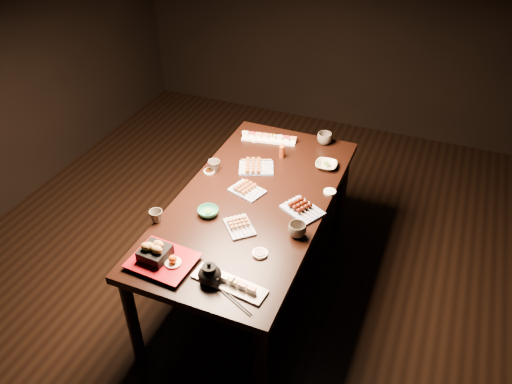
{
  "coord_description": "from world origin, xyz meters",
  "views": [
    {
      "loc": [
        1.18,
        -2.3,
        2.63
      ],
      "look_at": [
        0.23,
        0.02,
        0.77
      ],
      "focal_mm": 35.0,
      "sensor_mm": 36.0,
      "label": 1
    }
  ],
  "objects_px": {
    "yakitori_plate_center": "(247,188)",
    "edamame_bowl_green": "(208,212)",
    "sushi_platter_far": "(269,137)",
    "edamame_bowl_cream": "(326,165)",
    "sushi_platter_near": "(229,281)",
    "teapot": "(209,272)",
    "dining_table": "(253,244)",
    "teacup_far_left": "(214,166)",
    "yakitori_plate_left": "(256,165)",
    "tempura_tray": "(162,255)",
    "teacup_far_right": "(324,138)",
    "teacup_near_left": "(156,216)",
    "teacup_mid_right": "(297,230)",
    "condiment_bottle": "(282,150)",
    "yakitori_plate_right": "(239,225)"
  },
  "relations": [
    {
      "from": "yakitori_plate_center",
      "to": "edamame_bowl_green",
      "type": "relative_size",
      "value": 1.63
    },
    {
      "from": "sushi_platter_far",
      "to": "edamame_bowl_cream",
      "type": "distance_m",
      "value": 0.53
    },
    {
      "from": "sushi_platter_near",
      "to": "teapot",
      "type": "relative_size",
      "value": 2.79
    },
    {
      "from": "dining_table",
      "to": "teacup_far_left",
      "type": "xyz_separation_m",
      "value": [
        -0.36,
        0.19,
        0.41
      ]
    },
    {
      "from": "yakitori_plate_left",
      "to": "edamame_bowl_green",
      "type": "distance_m",
      "value": 0.56
    },
    {
      "from": "tempura_tray",
      "to": "teacup_far_left",
      "type": "xyz_separation_m",
      "value": [
        -0.14,
        0.89,
        -0.02
      ]
    },
    {
      "from": "edamame_bowl_cream",
      "to": "teacup_far_right",
      "type": "distance_m",
      "value": 0.32
    },
    {
      "from": "sushi_platter_far",
      "to": "teacup_far_left",
      "type": "relative_size",
      "value": 4.85
    },
    {
      "from": "edamame_bowl_green",
      "to": "teapot",
      "type": "bearing_deg",
      "value": -62.29
    },
    {
      "from": "yakitori_plate_center",
      "to": "teacup_near_left",
      "type": "relative_size",
      "value": 2.59
    },
    {
      "from": "dining_table",
      "to": "teacup_mid_right",
      "type": "relative_size",
      "value": 17.37
    },
    {
      "from": "yakitori_plate_left",
      "to": "teacup_mid_right",
      "type": "distance_m",
      "value": 0.71
    },
    {
      "from": "teapot",
      "to": "edamame_bowl_cream",
      "type": "bearing_deg",
      "value": 103.5
    },
    {
      "from": "yakitori_plate_left",
      "to": "teapot",
      "type": "xyz_separation_m",
      "value": [
        0.17,
        -1.04,
        0.03
      ]
    },
    {
      "from": "sushi_platter_near",
      "to": "edamame_bowl_cream",
      "type": "xyz_separation_m",
      "value": [
        0.16,
        1.22,
        -0.01
      ]
    },
    {
      "from": "teacup_far_right",
      "to": "condiment_bottle",
      "type": "distance_m",
      "value": 0.37
    },
    {
      "from": "tempura_tray",
      "to": "teacup_mid_right",
      "type": "distance_m",
      "value": 0.76
    },
    {
      "from": "sushi_platter_far",
      "to": "teapot",
      "type": "height_order",
      "value": "teapot"
    },
    {
      "from": "yakitori_plate_right",
      "to": "teacup_mid_right",
      "type": "distance_m",
      "value": 0.33
    },
    {
      "from": "edamame_bowl_cream",
      "to": "teacup_far_right",
      "type": "height_order",
      "value": "teacup_far_right"
    },
    {
      "from": "sushi_platter_far",
      "to": "teapot",
      "type": "distance_m",
      "value": 1.44
    },
    {
      "from": "yakitori_plate_center",
      "to": "edamame_bowl_cream",
      "type": "bearing_deg",
      "value": 68.56
    },
    {
      "from": "edamame_bowl_green",
      "to": "dining_table",
      "type": "bearing_deg",
      "value": 52.04
    },
    {
      "from": "edamame_bowl_cream",
      "to": "teacup_mid_right",
      "type": "xyz_separation_m",
      "value": [
        0.04,
        -0.73,
        0.02
      ]
    },
    {
      "from": "edamame_bowl_green",
      "to": "teacup_near_left",
      "type": "xyz_separation_m",
      "value": [
        -0.25,
        -0.17,
        0.02
      ]
    },
    {
      "from": "teacup_near_left",
      "to": "condiment_bottle",
      "type": "height_order",
      "value": "condiment_bottle"
    },
    {
      "from": "sushi_platter_near",
      "to": "teacup_near_left",
      "type": "bearing_deg",
      "value": 160.89
    },
    {
      "from": "yakitori_plate_center",
      "to": "edamame_bowl_green",
      "type": "distance_m",
      "value": 0.32
    },
    {
      "from": "teacup_mid_right",
      "to": "teapot",
      "type": "bearing_deg",
      "value": -120.87
    },
    {
      "from": "sushi_platter_near",
      "to": "condiment_bottle",
      "type": "bearing_deg",
      "value": 104.42
    },
    {
      "from": "dining_table",
      "to": "teacup_mid_right",
      "type": "distance_m",
      "value": 0.59
    },
    {
      "from": "teapot",
      "to": "yakitori_plate_left",
      "type": "bearing_deg",
      "value": 124.74
    },
    {
      "from": "yakitori_plate_left",
      "to": "teacup_far_left",
      "type": "bearing_deg",
      "value": -175.85
    },
    {
      "from": "tempura_tray",
      "to": "yakitori_plate_right",
      "type": "bearing_deg",
      "value": 61.7
    },
    {
      "from": "teapot",
      "to": "sushi_platter_far",
      "type": "bearing_deg",
      "value": 124.49
    },
    {
      "from": "yakitori_plate_left",
      "to": "teacup_near_left",
      "type": "distance_m",
      "value": 0.8
    },
    {
      "from": "sushi_platter_near",
      "to": "condiment_bottle",
      "type": "height_order",
      "value": "condiment_bottle"
    },
    {
      "from": "dining_table",
      "to": "teacup_far_right",
      "type": "distance_m",
      "value": 0.94
    },
    {
      "from": "sushi_platter_far",
      "to": "edamame_bowl_green",
      "type": "distance_m",
      "value": 0.95
    },
    {
      "from": "teacup_near_left",
      "to": "yakitori_plate_right",
      "type": "bearing_deg",
      "value": 15.13
    },
    {
      "from": "yakitori_plate_right",
      "to": "edamame_bowl_cream",
      "type": "xyz_separation_m",
      "value": [
        0.29,
        0.8,
        -0.01
      ]
    },
    {
      "from": "sushi_platter_far",
      "to": "tempura_tray",
      "type": "distance_m",
      "value": 1.41
    },
    {
      "from": "sushi_platter_near",
      "to": "edamame_bowl_cream",
      "type": "bearing_deg",
      "value": 89.46
    },
    {
      "from": "sushi_platter_far",
      "to": "teacup_mid_right",
      "type": "distance_m",
      "value": 1.07
    },
    {
      "from": "condiment_bottle",
      "to": "yakitori_plate_center",
      "type": "bearing_deg",
      "value": -97.88
    },
    {
      "from": "yakitori_plate_right",
      "to": "condiment_bottle",
      "type": "distance_m",
      "value": 0.8
    },
    {
      "from": "edamame_bowl_cream",
      "to": "teacup_near_left",
      "type": "relative_size",
      "value": 1.82
    },
    {
      "from": "sushi_platter_near",
      "to": "sushi_platter_far",
      "type": "distance_m",
      "value": 1.45
    },
    {
      "from": "tempura_tray",
      "to": "teacup_far_right",
      "type": "distance_m",
      "value": 1.58
    },
    {
      "from": "sushi_platter_far",
      "to": "teacup_far_right",
      "type": "bearing_deg",
      "value": -174.18
    }
  ]
}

